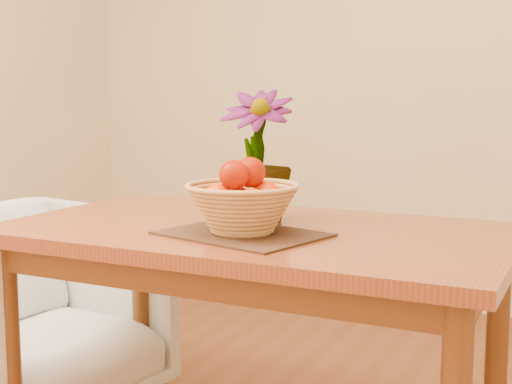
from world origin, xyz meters
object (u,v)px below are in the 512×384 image
at_px(potted_plant, 256,155).
at_px(armchair, 25,303).
at_px(table, 255,257).
at_px(wicker_basket, 242,210).

relative_size(potted_plant, armchair, 0.48).
height_order(table, armchair, armchair).
relative_size(table, armchair, 1.76).
bearing_deg(table, potted_plant, 113.99).
xyz_separation_m(table, armchair, (-0.92, 0.05, -0.27)).
bearing_deg(table, wicker_basket, -78.50).
distance_m(wicker_basket, armchair, 1.04).
distance_m(table, wicker_basket, 0.20).
relative_size(table, wicker_basket, 4.68).
bearing_deg(table, armchair, 177.03).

